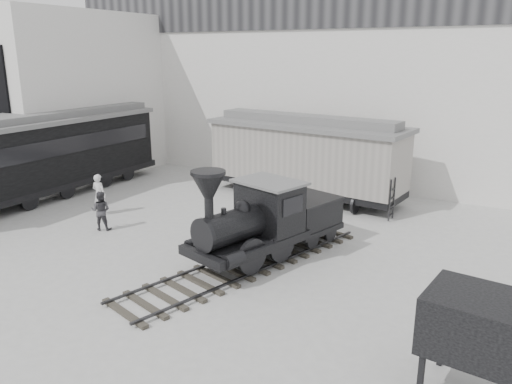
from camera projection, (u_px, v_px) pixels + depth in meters
The scene contains 9 objects.
ground at pixel (160, 286), 15.18m from camera, with size 90.00×90.00×0.00m, color #9E9E9B.
north_wall at pixel (340, 78), 26.25m from camera, with size 34.00×2.51×11.00m.
west_pavilion at pixel (74, 94), 29.18m from camera, with size 7.00×12.11×9.00m.
locomotive at pixel (262, 225), 16.80m from camera, with size 4.67×9.88×3.42m.
boxcar at pixel (306, 155), 24.03m from camera, with size 10.07×4.06×4.02m.
passenger_coach at pixel (39, 155), 23.83m from camera, with size 3.14×14.38×3.84m.
visitor_a at pixel (99, 194), 21.70m from camera, with size 0.66×0.43×1.81m, color silver.
visitor_b at pixel (101, 211), 19.83m from camera, with size 0.77×0.60×1.59m, color #39383C.
coal_hopper at pixel (479, 333), 9.94m from camera, with size 2.26×1.93×2.27m.
Camera 1 is at (9.35, -10.62, 6.86)m, focal length 35.00 mm.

